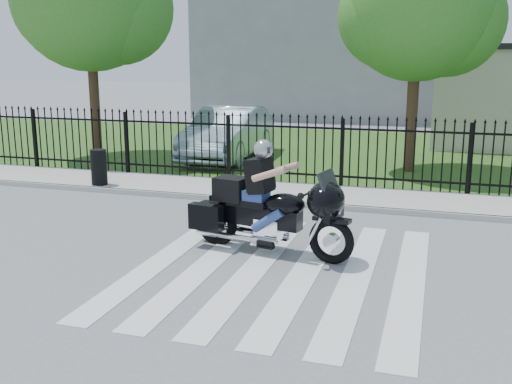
# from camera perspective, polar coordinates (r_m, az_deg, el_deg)

# --- Properties ---
(ground) EXTENTS (120.00, 120.00, 0.00)m
(ground) POSITION_cam_1_polar(r_m,az_deg,el_deg) (9.60, 2.32, -7.41)
(ground) COLOR slate
(ground) RESTS_ON ground
(crosswalk) EXTENTS (5.00, 5.50, 0.01)m
(crosswalk) POSITION_cam_1_polar(r_m,az_deg,el_deg) (9.60, 2.32, -7.37)
(crosswalk) COLOR silver
(crosswalk) RESTS_ON ground
(sidewalk) EXTENTS (40.00, 2.00, 0.12)m
(sidewalk) POSITION_cam_1_polar(r_m,az_deg,el_deg) (14.28, 7.45, -0.42)
(sidewalk) COLOR #ADAAA3
(sidewalk) RESTS_ON ground
(curb) EXTENTS (40.00, 0.12, 0.12)m
(curb) POSITION_cam_1_polar(r_m,az_deg,el_deg) (13.32, 6.72, -1.37)
(curb) COLOR #ADAAA3
(curb) RESTS_ON ground
(grass_strip) EXTENTS (40.00, 12.00, 0.02)m
(grass_strip) POSITION_cam_1_polar(r_m,az_deg,el_deg) (21.10, 10.68, 3.67)
(grass_strip) COLOR #2C501B
(grass_strip) RESTS_ON ground
(iron_fence) EXTENTS (26.00, 0.04, 1.80)m
(iron_fence) POSITION_cam_1_polar(r_m,az_deg,el_deg) (15.08, 8.19, 3.54)
(iron_fence) COLOR black
(iron_fence) RESTS_ON ground
(tree_mid) EXTENTS (4.20, 4.20, 6.78)m
(tree_mid) POSITION_cam_1_polar(r_m,az_deg,el_deg) (17.77, 15.18, 16.82)
(tree_mid) COLOR #382316
(tree_mid) RESTS_ON ground
(building_tall) EXTENTS (15.00, 10.00, 12.00)m
(building_tall) POSITION_cam_1_polar(r_m,az_deg,el_deg) (35.21, 8.78, 17.17)
(building_tall) COLOR #92949A
(building_tall) RESTS_ON ground
(motorcycle_rider) EXTENTS (2.99, 1.38, 2.00)m
(motorcycle_rider) POSITION_cam_1_polar(r_m,az_deg,el_deg) (10.22, 0.99, -1.33)
(motorcycle_rider) COLOR black
(motorcycle_rider) RESTS_ON ground
(parked_car) EXTENTS (1.89, 5.12, 1.67)m
(parked_car) POSITION_cam_1_polar(r_m,az_deg,el_deg) (19.44, -2.69, 5.63)
(parked_car) COLOR #93ACB9
(parked_car) RESTS_ON grass_strip
(litter_bin) EXTENTS (0.48, 0.48, 0.90)m
(litter_bin) POSITION_cam_1_polar(r_m,az_deg,el_deg) (15.59, -14.74, 2.30)
(litter_bin) COLOR black
(litter_bin) RESTS_ON sidewalk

